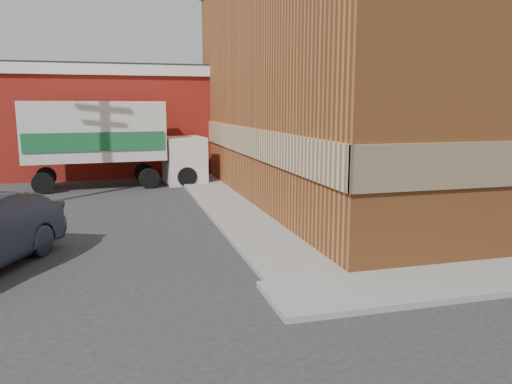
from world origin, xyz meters
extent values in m
plane|color=#28282B|center=(0.00, 0.00, 0.00)|extent=(90.00, 90.00, 0.00)
cube|color=#A55A2A|center=(8.50, 9.00, 4.50)|extent=(14.00, 18.00, 9.00)
cube|color=#DAB686|center=(1.46, 9.00, 2.30)|extent=(0.08, 18.16, 1.00)
cube|color=gray|center=(0.60, 9.00, 0.06)|extent=(1.80, 18.00, 0.12)
cube|color=maroon|center=(-6.00, 20.00, 2.50)|extent=(16.00, 8.00, 5.00)
cube|color=silver|center=(-6.00, 20.00, 5.25)|extent=(16.30, 8.30, 0.50)
cube|color=black|center=(-6.00, 20.00, 5.55)|extent=(16.00, 8.00, 0.10)
cube|color=silver|center=(-4.00, 13.72, 2.49)|extent=(6.00, 2.73, 2.54)
cube|color=#1A6236|center=(-3.92, 12.54, 2.10)|extent=(5.65, 0.40, 0.78)
cube|color=silver|center=(-0.20, 13.97, 1.07)|extent=(1.89, 2.26, 2.15)
cylinder|color=black|center=(-6.08, 12.60, 0.44)|extent=(0.90, 0.35, 0.88)
cylinder|color=black|center=(-6.21, 14.55, 0.44)|extent=(0.90, 0.35, 0.88)
cylinder|color=black|center=(-1.79, 12.88, 0.44)|extent=(0.90, 0.35, 0.88)
cylinder|color=black|center=(-1.92, 14.83, 0.44)|extent=(0.90, 0.35, 0.88)
cylinder|color=black|center=(-0.14, 13.00, 0.44)|extent=(0.90, 0.35, 0.88)
cylinder|color=black|center=(-0.27, 14.94, 0.44)|extent=(0.90, 0.35, 0.88)
camera|label=1|loc=(-3.02, -9.12, 3.57)|focal=35.00mm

